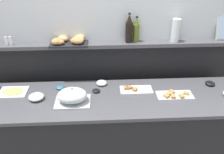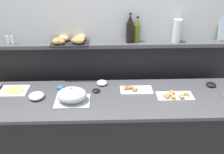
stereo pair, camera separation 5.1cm
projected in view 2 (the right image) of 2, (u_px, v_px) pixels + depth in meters
name	position (u px, v px, depth m)	size (l,w,h in m)	color
ground_plane	(108.00, 128.00, 3.42)	(12.00, 12.00, 0.00)	slate
buffet_counter	(109.00, 132.00, 2.67)	(2.71, 0.71, 0.90)	black
back_ledge_unit	(108.00, 88.00, 3.02)	(2.97, 0.22, 1.31)	black
sandwich_platter_side	(135.00, 90.00, 2.57)	(0.33, 0.16, 0.04)	white
sandwich_platter_rear	(175.00, 96.00, 2.46)	(0.36, 0.16, 0.04)	silver
cold_cuts_platter	(14.00, 90.00, 2.56)	(0.28, 0.22, 0.02)	white
serving_cloche	(72.00, 95.00, 2.36)	(0.34, 0.24, 0.17)	#B7BABF
glass_bowl_large	(37.00, 96.00, 2.43)	(0.15, 0.15, 0.06)	silver
glass_bowl_small	(102.00, 83.00, 2.67)	(0.12, 0.12, 0.05)	silver
condiment_bowl_teal	(96.00, 91.00, 2.55)	(0.08, 0.08, 0.03)	black
condiment_bowl_red	(211.00, 85.00, 2.64)	(0.10, 0.10, 0.04)	black
condiment_bowl_cream	(60.00, 87.00, 2.61)	(0.08, 0.08, 0.03)	teal
wine_bottle_dark	(130.00, 29.00, 2.60)	(0.08, 0.08, 0.32)	black
olive_oil_bottle	(137.00, 31.00, 2.62)	(0.06, 0.06, 0.28)	#56661E
salt_shaker	(8.00, 40.00, 2.61)	(0.03, 0.03, 0.09)	white
pepper_shaker	(12.00, 40.00, 2.61)	(0.03, 0.03, 0.09)	white
bread_basket	(71.00, 40.00, 2.62)	(0.40, 0.28, 0.08)	black
water_carafe	(177.00, 31.00, 2.62)	(0.09, 0.09, 0.25)	silver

